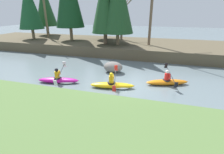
{
  "coord_description": "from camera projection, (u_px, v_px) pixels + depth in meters",
  "views": [
    {
      "loc": [
        2.16,
        -10.09,
        4.53
      ],
      "look_at": [
        -0.79,
        -0.16,
        0.55
      ],
      "focal_mm": 28.0,
      "sensor_mm": 36.0,
      "label": 1
    }
  ],
  "objects": [
    {
      "name": "conifer_tree_mid_right",
      "position": [
        105.0,
        3.0,
        17.6
      ],
      "size": [
        2.78,
        2.78,
        7.05
      ],
      "color": "brown",
      "rests_on": "riverbank_far"
    },
    {
      "name": "kayaker_lead",
      "position": [
        167.0,
        81.0,
        11.27
      ],
      "size": [
        2.75,
        2.01,
        1.2
      ],
      "rotation": [
        0.0,
        0.0,
        0.34
      ],
      "color": "orange",
      "rests_on": "ground"
    },
    {
      "name": "kayaker_middle",
      "position": [
        114.0,
        85.0,
        10.8
      ],
      "size": [
        2.79,
        2.06,
        1.2
      ],
      "rotation": [
        0.0,
        0.0,
        0.21
      ],
      "color": "yellow",
      "rests_on": "ground"
    },
    {
      "name": "bare_tree_mid_downstream",
      "position": [
        152.0,
        8.0,
        17.43
      ],
      "size": [
        4.29,
        4.24,
        7.85
      ],
      "color": "brown",
      "rests_on": "riverbank_far"
    },
    {
      "name": "kayaker_trailing",
      "position": [
        60.0,
        80.0,
        11.58
      ],
      "size": [
        2.79,
        2.05,
        1.2
      ],
      "rotation": [
        0.0,
        0.0,
        0.22
      ],
      "color": "#C61999",
      "rests_on": "ground"
    },
    {
      "name": "ground_plane",
      "position": [
        124.0,
        85.0,
        11.23
      ],
      "size": [
        90.0,
        90.0,
        0.0
      ],
      "primitive_type": "plane",
      "color": "slate"
    },
    {
      "name": "boulder_midstream",
      "position": [
        113.0,
        67.0,
        13.5
      ],
      "size": [
        1.47,
        1.15,
        0.83
      ],
      "color": "slate",
      "rests_on": "ground"
    },
    {
      "name": "bare_tree_upstream",
      "position": [
        46.0,
        13.0,
        22.68
      ],
      "size": [
        3.66,
        3.62,
        6.65
      ],
      "color": "#7A664C",
      "rests_on": "riverbank_far"
    },
    {
      "name": "conifer_tree_far_left",
      "position": [
        45.0,
        5.0,
        24.74
      ],
      "size": [
        3.05,
        3.05,
        7.03
      ],
      "color": "brown",
      "rests_on": "riverbank_far"
    },
    {
      "name": "conifer_tree_right",
      "position": [
        118.0,
        1.0,
        17.18
      ],
      "size": [
        3.2,
        3.2,
        7.48
      ],
      "color": "#7A664C",
      "rests_on": "riverbank_far"
    },
    {
      "name": "bare_tree_mid_upstream",
      "position": [
        122.0,
        20.0,
        21.4
      ],
      "size": [
        2.73,
        2.7,
        4.88
      ],
      "color": "#7A664C",
      "rests_on": "riverbank_far"
    },
    {
      "name": "conifer_tree_left",
      "position": [
        29.0,
        5.0,
        21.03
      ],
      "size": [
        2.97,
        2.97,
        6.77
      ],
      "color": "#7A664C",
      "rests_on": "riverbank_far"
    },
    {
      "name": "riverbank_far",
      "position": [
        144.0,
        47.0,
        19.99
      ],
      "size": [
        44.0,
        8.18,
        1.06
      ],
      "color": "brown",
      "rests_on": "ground"
    }
  ]
}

